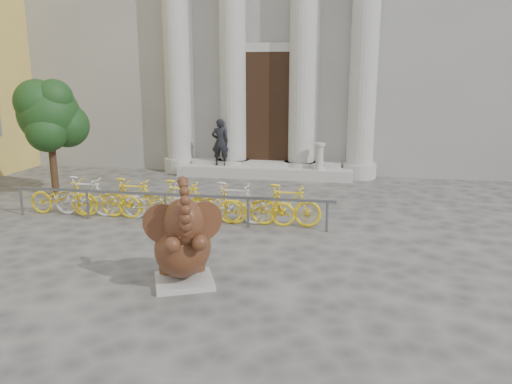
% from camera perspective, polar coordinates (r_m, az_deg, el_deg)
% --- Properties ---
extents(ground, '(80.00, 80.00, 0.00)m').
position_cam_1_polar(ground, '(8.59, -9.42, -10.58)').
color(ground, '#474442').
rests_on(ground, ground).
extents(classical_building, '(22.00, 10.70, 12.00)m').
position_cam_1_polar(classical_building, '(22.62, 3.52, 19.68)').
color(classical_building, gray).
rests_on(classical_building, ground).
extents(entrance_steps, '(6.00, 1.20, 0.36)m').
position_cam_1_polar(entrance_steps, '(17.31, 1.03, 2.38)').
color(entrance_steps, '#A8A59E').
rests_on(entrance_steps, ground).
extents(elephant_statue, '(1.30, 1.52, 1.91)m').
position_cam_1_polar(elephant_statue, '(8.37, -8.31, -6.06)').
color(elephant_statue, '#A8A59E').
rests_on(elephant_statue, ground).
extents(bike_rack, '(8.00, 0.53, 1.00)m').
position_cam_1_polar(bike_rack, '(12.21, -9.98, -0.91)').
color(bike_rack, slate).
rests_on(bike_rack, ground).
extents(tree, '(1.92, 1.75, 3.34)m').
position_cam_1_polar(tree, '(15.24, -22.53, 8.05)').
color(tree, '#332114').
rests_on(tree, ground).
extents(pedestrian, '(0.62, 0.43, 1.62)m').
position_cam_1_polar(pedestrian, '(17.39, -4.12, 5.70)').
color(pedestrian, black).
rests_on(pedestrian, entrance_steps).
extents(balustrade_post, '(0.36, 0.36, 0.89)m').
position_cam_1_polar(balustrade_post, '(16.71, 7.26, 3.94)').
color(balustrade_post, '#A8A59E').
rests_on(balustrade_post, entrance_steps).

